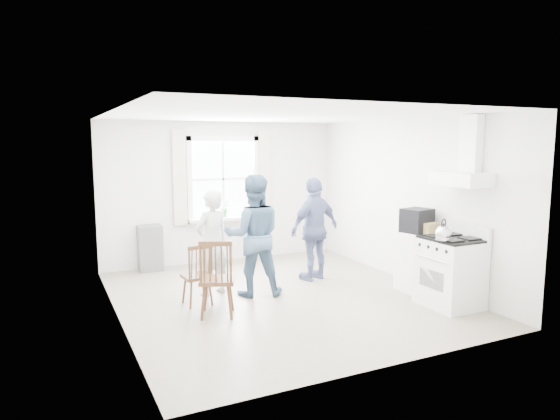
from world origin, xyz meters
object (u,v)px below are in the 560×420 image
(windsor_chair_a, at_px, (199,268))
(person_left, at_px, (212,242))
(person_right, at_px, (315,229))
(gas_stove, at_px, (450,271))
(person_mid, at_px, (253,235))
(low_cabinet, at_px, (419,262))
(stereo_stack, at_px, (417,220))
(windsor_chair_b, at_px, (216,270))

(windsor_chair_a, relative_size, person_left, 0.56)
(person_left, distance_m, person_right, 1.75)
(gas_stove, distance_m, person_left, 3.37)
(gas_stove, distance_m, person_mid, 2.78)
(person_left, bearing_deg, low_cabinet, 137.24)
(stereo_stack, relative_size, person_mid, 0.26)
(windsor_chair_b, xyz_separation_m, person_left, (0.27, 1.01, 0.15))
(gas_stove, bearing_deg, windsor_chair_b, 163.30)
(person_right, bearing_deg, gas_stove, 102.11)
(gas_stove, relative_size, windsor_chair_b, 1.09)
(low_cabinet, xyz_separation_m, person_right, (-1.07, 1.27, 0.39))
(person_mid, bearing_deg, windsor_chair_a, 27.81)
(windsor_chair_a, bearing_deg, gas_stove, -25.43)
(low_cabinet, xyz_separation_m, windsor_chair_b, (-3.10, 0.21, 0.18))
(low_cabinet, distance_m, windsor_chair_a, 3.25)
(gas_stove, distance_m, windsor_chair_a, 3.42)
(low_cabinet, height_order, person_right, person_right)
(stereo_stack, relative_size, windsor_chair_a, 0.53)
(gas_stove, height_order, stereo_stack, stereo_stack)
(person_mid, distance_m, person_right, 1.26)
(windsor_chair_b, height_order, person_right, person_right)
(person_mid, relative_size, person_right, 1.06)
(low_cabinet, bearing_deg, gas_stove, -95.68)
(stereo_stack, bearing_deg, gas_stove, -92.76)
(low_cabinet, bearing_deg, person_mid, 157.81)
(person_left, bearing_deg, person_right, 162.21)
(gas_stove, distance_m, person_right, 2.24)
(person_mid, bearing_deg, person_left, -11.43)
(windsor_chair_b, distance_m, person_mid, 1.12)
(person_right, bearing_deg, person_mid, 0.65)
(stereo_stack, height_order, windsor_chair_a, stereo_stack)
(stereo_stack, height_order, person_left, person_left)
(person_left, bearing_deg, gas_stove, 125.74)
(gas_stove, height_order, windsor_chair_b, gas_stove)
(gas_stove, xyz_separation_m, stereo_stack, (0.04, 0.75, 0.59))
(windsor_chair_b, bearing_deg, gas_stove, -16.70)
(stereo_stack, relative_size, person_right, 0.28)
(windsor_chair_b, bearing_deg, person_right, 27.71)
(windsor_chair_a, bearing_deg, person_left, 54.12)
(windsor_chair_a, relative_size, person_right, 0.52)
(low_cabinet, relative_size, person_right, 0.54)
(windsor_chair_a, distance_m, windsor_chair_b, 0.57)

